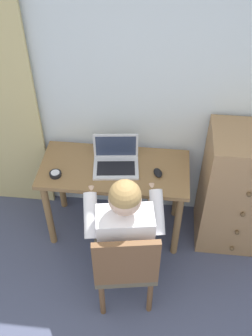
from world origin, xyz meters
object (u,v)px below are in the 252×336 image
(person_seated, at_px, (124,226))
(desk_clock, at_px, (55,174))
(laptop, at_px, (116,160))
(computer_mouse, at_px, (158,173))
(chair, at_px, (125,264))
(desk, at_px, (115,179))
(dresser, at_px, (239,190))

(person_seated, xyz_separation_m, desk_clock, (-0.56, 0.37, 0.07))
(laptop, relative_size, computer_mouse, 3.67)
(computer_mouse, bearing_deg, laptop, 147.97)
(person_seated, bearing_deg, chair, -81.48)
(laptop, height_order, desk_clock, laptop)
(chair, xyz_separation_m, laptop, (-0.15, 0.71, 0.29))
(chair, relative_size, laptop, 2.37)
(chair, bearing_deg, laptop, 101.75)
(desk, relative_size, person_seated, 0.96)
(computer_mouse, height_order, desk_clock, computer_mouse)
(dresser, xyz_separation_m, desk_clock, (-1.41, -0.17, 0.20))
(dresser, distance_m, desk_clock, 1.43)
(computer_mouse, bearing_deg, person_seated, -134.39)
(desk, bearing_deg, dresser, 2.37)
(laptop, relative_size, desk_clock, 4.07)
(dresser, xyz_separation_m, person_seated, (-0.85, -0.54, 0.13))
(chair, relative_size, desk_clock, 9.65)
(desk_clock, bearing_deg, desk, 17.04)
(chair, distance_m, laptop, 0.78)
(desk, xyz_separation_m, desk_clock, (-0.43, -0.13, 0.14))
(laptop, bearing_deg, chair, -78.25)
(desk_clock, bearing_deg, computer_mouse, 6.97)
(desk, distance_m, person_seated, 0.52)
(desk_clock, bearing_deg, chair, -43.40)
(dresser, distance_m, laptop, 1.00)
(dresser, relative_size, computer_mouse, 10.80)
(desk, bearing_deg, chair, -77.05)
(desk, bearing_deg, laptop, 70.66)
(computer_mouse, bearing_deg, desk_clock, 166.22)
(desk, distance_m, laptop, 0.18)
(laptop, bearing_deg, desk, -109.34)
(person_seated, bearing_deg, laptop, 102.83)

